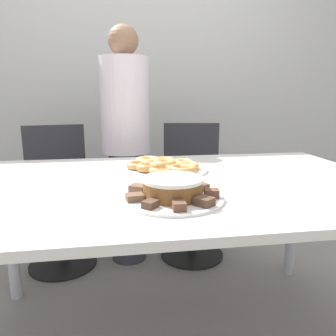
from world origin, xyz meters
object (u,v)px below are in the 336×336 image
(office_chair_right, at_px, (192,193))
(plate_cake, at_px, (173,198))
(person_standing, at_px, (126,143))
(plate_donuts, at_px, (165,169))
(office_chair_left, at_px, (58,199))
(frosted_cake, at_px, (173,187))

(office_chair_right, xyz_separation_m, plate_cake, (-0.33, -1.12, 0.34))
(person_standing, bearing_deg, plate_donuts, -76.70)
(plate_donuts, bearing_deg, office_chair_left, 131.50)
(office_chair_right, distance_m, plate_cake, 1.21)
(office_chair_left, bearing_deg, plate_donuts, -58.60)
(plate_cake, bearing_deg, person_standing, 96.30)
(person_standing, relative_size, frosted_cake, 7.55)
(plate_donuts, height_order, frosted_cake, frosted_cake)
(office_chair_right, height_order, frosted_cake, office_chair_right)
(plate_cake, relative_size, frosted_cake, 1.69)
(office_chair_left, distance_m, plate_donuts, 0.97)
(plate_donuts, distance_m, frosted_cake, 0.43)
(office_chair_right, relative_size, plate_cake, 2.68)
(office_chair_left, relative_size, plate_cake, 2.68)
(person_standing, height_order, office_chair_right, person_standing)
(office_chair_left, height_order, plate_donuts, office_chair_left)
(office_chair_left, relative_size, plate_donuts, 2.31)
(office_chair_right, bearing_deg, plate_donuts, -104.80)
(office_chair_right, distance_m, plate_donuts, 0.82)
(frosted_cake, bearing_deg, person_standing, 96.30)
(person_standing, xyz_separation_m, frosted_cake, (0.12, -1.09, 0.01))
(plate_cake, relative_size, plate_donuts, 0.86)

